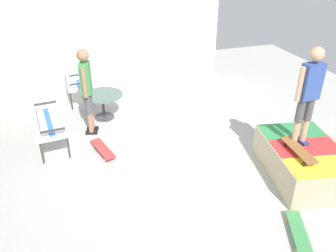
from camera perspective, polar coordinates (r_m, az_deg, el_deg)
The scene contains 11 objects.
ground_plane at distance 6.43m, azimuth 1.21°, elevation -5.65°, with size 12.00×12.00×0.10m, color #B2B2AD.
house_facade at distance 9.17m, azimuth -9.76°, elevation 13.76°, with size 0.23×6.00×2.46m.
skate_ramp at distance 6.24m, azimuth 21.93°, elevation -5.46°, with size 1.96×2.16×0.59m.
patio_bench at distance 6.85m, azimuth -20.42°, elevation 1.21°, with size 1.30×0.67×1.02m.
patio_chair_near_house at distance 8.45m, azimuth -15.56°, elevation 7.30°, with size 0.62×0.55×1.02m.
patio_table at distance 7.73m, azimuth -10.87°, elevation 4.07°, with size 0.90×0.90×0.57m.
person_watching at distance 6.93m, azimuth -13.51°, elevation 6.65°, with size 0.47×0.31×1.78m.
person_skater at distance 5.69m, azimuth 22.55°, elevation 5.45°, with size 0.25×0.48×1.65m.
skateboard_by_bench at distance 6.60m, azimuth -10.90°, elevation -3.81°, with size 0.82×0.40×0.10m.
skateboard_spare at distance 5.20m, azimuth 21.04°, elevation -16.23°, with size 0.81×0.50×0.10m.
skateboard_on_ramp at distance 5.77m, azimuth 21.04°, elevation -3.77°, with size 0.81×0.26×0.10m.
Camera 1 is at (-4.96, 1.77, 3.64)m, focal length 36.36 mm.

